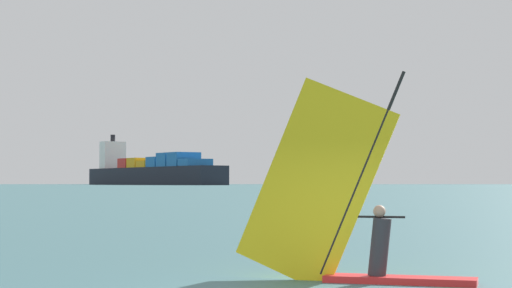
# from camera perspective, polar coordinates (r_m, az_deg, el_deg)

# --- Properties ---
(windsurfer) EXTENTS (4.25, 1.49, 3.96)m
(windsurfer) POSITION_cam_1_polar(r_m,az_deg,el_deg) (15.70, 6.34, -5.14)
(windsurfer) COLOR red
(windsurfer) RESTS_ON ground_plane
(cargo_ship) EXTENTS (129.90, 174.56, 43.00)m
(cargo_ship) POSITION_cam_1_polar(r_m,az_deg,el_deg) (696.84, -6.83, -1.80)
(cargo_ship) COLOR black
(cargo_ship) RESTS_ON ground_plane
(distant_headland) EXTENTS (791.28, 389.16, 37.33)m
(distant_headland) POSITION_cam_1_polar(r_m,az_deg,el_deg) (1268.24, 6.81, -1.75)
(distant_headland) COLOR #4C564C
(distant_headland) RESTS_ON ground_plane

